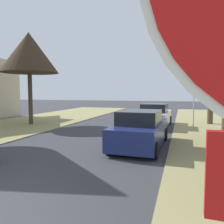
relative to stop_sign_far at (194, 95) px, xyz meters
name	(u,v)px	position (x,y,z in m)	size (l,w,h in m)	color
stop_sign_far	(194,95)	(0.00, 0.00, 0.00)	(0.82, 0.68, 2.92)	#9EA0A5
street_tree_right_mid_b	(213,33)	(1.23, 2.07, 4.38)	(2.84, 2.84, 8.52)	#4D402B
street_tree_left_mid_b	(29,53)	(-11.17, -1.87, 2.95)	(4.06, 4.06, 6.50)	#453729
parked_sedan_navy	(140,130)	(-2.43, -6.19, -1.44)	(2.07, 4.46, 1.57)	navy
parked_sedan_white	(155,116)	(-2.50, -0.10, -1.44)	(2.07, 4.46, 1.57)	white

